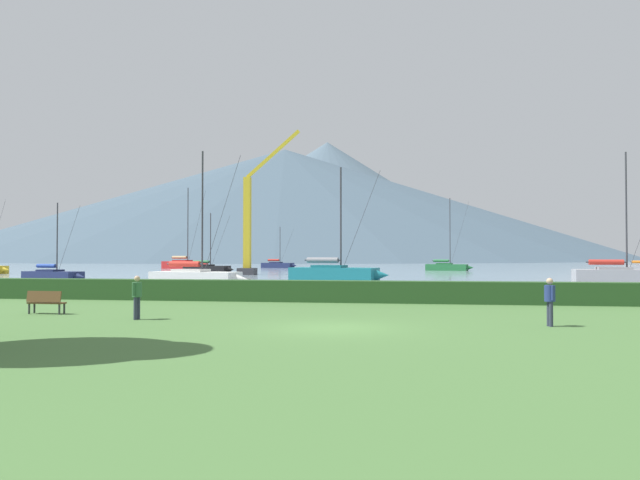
{
  "coord_description": "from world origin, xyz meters",
  "views": [
    {
      "loc": [
        2.84,
        -20.45,
        2.47
      ],
      "look_at": [
        -11.26,
        69.03,
        4.51
      ],
      "focal_mm": 34.67,
      "sensor_mm": 36.0,
      "label": 1
    }
  ],
  "objects_px": {
    "sailboat_slip_6": "(197,277)",
    "park_bench_near_path": "(46,301)",
    "sailboat_slip_5": "(185,264)",
    "person_seated_viewer": "(550,298)",
    "sailboat_slip_0": "(278,265)",
    "sailboat_slip_9": "(447,267)",
    "sailboat_slip_8": "(54,275)",
    "sailboat_slip_7": "(335,273)",
    "dock_crane": "(250,230)",
    "sailboat_slip_3": "(208,269)",
    "sailboat_slip_12": "(621,275)",
    "person_standing_walker": "(137,294)"
  },
  "relations": [
    {
      "from": "sailboat_slip_5",
      "to": "park_bench_near_path",
      "type": "relative_size",
      "value": 8.64
    },
    {
      "from": "sailboat_slip_8",
      "to": "sailboat_slip_9",
      "type": "distance_m",
      "value": 55.92
    },
    {
      "from": "sailboat_slip_5",
      "to": "sailboat_slip_7",
      "type": "distance_m",
      "value": 53.64
    },
    {
      "from": "sailboat_slip_9",
      "to": "sailboat_slip_12",
      "type": "height_order",
      "value": "sailboat_slip_12"
    },
    {
      "from": "sailboat_slip_3",
      "to": "sailboat_slip_8",
      "type": "relative_size",
      "value": 1.1
    },
    {
      "from": "sailboat_slip_6",
      "to": "dock_crane",
      "type": "bearing_deg",
      "value": 106.99
    },
    {
      "from": "park_bench_near_path",
      "to": "sailboat_slip_6",
      "type": "bearing_deg",
      "value": 97.21
    },
    {
      "from": "sailboat_slip_3",
      "to": "sailboat_slip_12",
      "type": "height_order",
      "value": "sailboat_slip_12"
    },
    {
      "from": "sailboat_slip_6",
      "to": "person_seated_viewer",
      "type": "height_order",
      "value": "sailboat_slip_6"
    },
    {
      "from": "sailboat_slip_8",
      "to": "sailboat_slip_0",
      "type": "bearing_deg",
      "value": 96.43
    },
    {
      "from": "sailboat_slip_3",
      "to": "sailboat_slip_6",
      "type": "bearing_deg",
      "value": -62.16
    },
    {
      "from": "sailboat_slip_5",
      "to": "person_standing_walker",
      "type": "bearing_deg",
      "value": -51.58
    },
    {
      "from": "sailboat_slip_9",
      "to": "park_bench_near_path",
      "type": "bearing_deg",
      "value": -91.64
    },
    {
      "from": "sailboat_slip_6",
      "to": "dock_crane",
      "type": "relative_size",
      "value": 0.61
    },
    {
      "from": "sailboat_slip_7",
      "to": "sailboat_slip_8",
      "type": "bearing_deg",
      "value": -157.96
    },
    {
      "from": "sailboat_slip_6",
      "to": "dock_crane",
      "type": "xyz_separation_m",
      "value": [
        -2.78,
        25.29,
        4.63
      ]
    },
    {
      "from": "sailboat_slip_9",
      "to": "sailboat_slip_6",
      "type": "bearing_deg",
      "value": -100.09
    },
    {
      "from": "sailboat_slip_0",
      "to": "sailboat_slip_3",
      "type": "distance_m",
      "value": 29.64
    },
    {
      "from": "sailboat_slip_9",
      "to": "sailboat_slip_12",
      "type": "xyz_separation_m",
      "value": [
        12.69,
        -37.42,
        0.11
      ]
    },
    {
      "from": "sailboat_slip_0",
      "to": "sailboat_slip_6",
      "type": "bearing_deg",
      "value": -68.51
    },
    {
      "from": "sailboat_slip_7",
      "to": "person_standing_walker",
      "type": "height_order",
      "value": "sailboat_slip_7"
    },
    {
      "from": "sailboat_slip_12",
      "to": "park_bench_near_path",
      "type": "height_order",
      "value": "sailboat_slip_12"
    },
    {
      "from": "sailboat_slip_5",
      "to": "person_standing_walker",
      "type": "distance_m",
      "value": 81.86
    },
    {
      "from": "sailboat_slip_8",
      "to": "person_standing_walker",
      "type": "height_order",
      "value": "sailboat_slip_8"
    },
    {
      "from": "sailboat_slip_0",
      "to": "park_bench_near_path",
      "type": "relative_size",
      "value": 4.61
    },
    {
      "from": "sailboat_slip_7",
      "to": "sailboat_slip_6",
      "type": "bearing_deg",
      "value": -121.98
    },
    {
      "from": "person_seated_viewer",
      "to": "person_standing_walker",
      "type": "distance_m",
      "value": 14.88
    },
    {
      "from": "sailboat_slip_0",
      "to": "sailboat_slip_3",
      "type": "height_order",
      "value": "sailboat_slip_3"
    },
    {
      "from": "sailboat_slip_9",
      "to": "sailboat_slip_12",
      "type": "bearing_deg",
      "value": -57.34
    },
    {
      "from": "sailboat_slip_7",
      "to": "person_seated_viewer",
      "type": "relative_size",
      "value": 6.23
    },
    {
      "from": "sailboat_slip_0",
      "to": "sailboat_slip_12",
      "type": "xyz_separation_m",
      "value": [
        41.34,
        -50.41,
        0.16
      ]
    },
    {
      "from": "sailboat_slip_9",
      "to": "person_seated_viewer",
      "type": "height_order",
      "value": "sailboat_slip_9"
    },
    {
      "from": "sailboat_slip_7",
      "to": "sailboat_slip_12",
      "type": "relative_size",
      "value": 0.92
    },
    {
      "from": "sailboat_slip_9",
      "to": "dock_crane",
      "type": "xyz_separation_m",
      "value": [
        -24.04,
        -22.4,
        4.71
      ]
    },
    {
      "from": "sailboat_slip_5",
      "to": "sailboat_slip_6",
      "type": "bearing_deg",
      "value": -49.48
    },
    {
      "from": "sailboat_slip_8",
      "to": "dock_crane",
      "type": "height_order",
      "value": "dock_crane"
    },
    {
      "from": "sailboat_slip_8",
      "to": "sailboat_slip_3",
      "type": "bearing_deg",
      "value": 92.67
    },
    {
      "from": "sailboat_slip_6",
      "to": "park_bench_near_path",
      "type": "relative_size",
      "value": 6.63
    },
    {
      "from": "sailboat_slip_5",
      "to": "person_seated_viewer",
      "type": "height_order",
      "value": "sailboat_slip_5"
    },
    {
      "from": "sailboat_slip_6",
      "to": "person_seated_viewer",
      "type": "xyz_separation_m",
      "value": [
        21.3,
        -23.6,
        0.3
      ]
    },
    {
      "from": "sailboat_slip_8",
      "to": "person_seated_viewer",
      "type": "relative_size",
      "value": 4.29
    },
    {
      "from": "sailboat_slip_0",
      "to": "sailboat_slip_9",
      "type": "xyz_separation_m",
      "value": [
        28.66,
        -12.99,
        0.06
      ]
    },
    {
      "from": "park_bench_near_path",
      "to": "dock_crane",
      "type": "height_order",
      "value": "dock_crane"
    },
    {
      "from": "sailboat_slip_3",
      "to": "dock_crane",
      "type": "xyz_separation_m",
      "value": [
        7.24,
        -5.86,
        4.74
      ]
    },
    {
      "from": "sailboat_slip_8",
      "to": "person_seated_viewer",
      "type": "height_order",
      "value": "sailboat_slip_8"
    },
    {
      "from": "person_seated_viewer",
      "to": "sailboat_slip_6",
      "type": "bearing_deg",
      "value": 121.25
    },
    {
      "from": "dock_crane",
      "to": "sailboat_slip_3",
      "type": "bearing_deg",
      "value": 140.99
    },
    {
      "from": "sailboat_slip_5",
      "to": "sailboat_slip_12",
      "type": "bearing_deg",
      "value": -19.29
    },
    {
      "from": "sailboat_slip_7",
      "to": "sailboat_slip_12",
      "type": "xyz_separation_m",
      "value": [
        24.41,
        0.75,
        -0.04
      ]
    },
    {
      "from": "sailboat_slip_0",
      "to": "sailboat_slip_5",
      "type": "bearing_deg",
      "value": -137.66
    }
  ]
}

